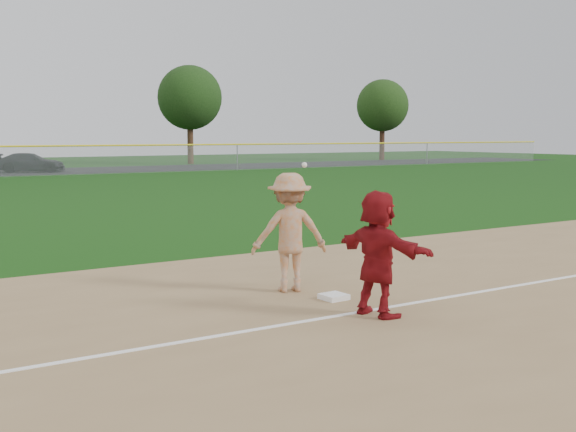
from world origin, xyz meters
TOP-DOWN VIEW (x-y plane):
  - ground at (0.00, 0.00)m, footprint 160.00×160.00m
  - foul_line at (0.00, -0.80)m, footprint 60.00×0.10m
  - first_base at (0.04, 0.14)m, footprint 0.42×0.42m
  - base_runner at (-0.05, -1.09)m, footprint 0.83×1.85m
  - car_right at (5.69, 45.40)m, footprint 5.22×3.74m
  - first_base_play at (-0.22, 1.10)m, footprint 1.53×1.19m
  - tree_3 at (22.00, 52.80)m, footprint 6.00×6.00m
  - tree_4 at (44.00, 51.20)m, footprint 5.60×5.60m

SIDE VIEW (x-z plane):
  - ground at x=0.00m, z-range 0.00..0.00m
  - foul_line at x=0.00m, z-range 0.02..0.03m
  - first_base at x=0.04m, z-range 0.02..0.11m
  - car_right at x=5.69m, z-range 0.01..1.41m
  - base_runner at x=-0.05m, z-range 0.02..1.94m
  - first_base_play at x=-0.22m, z-range -0.08..2.21m
  - tree_4 at x=44.00m, z-range 1.51..10.18m
  - tree_3 at x=22.00m, z-range 1.57..10.76m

